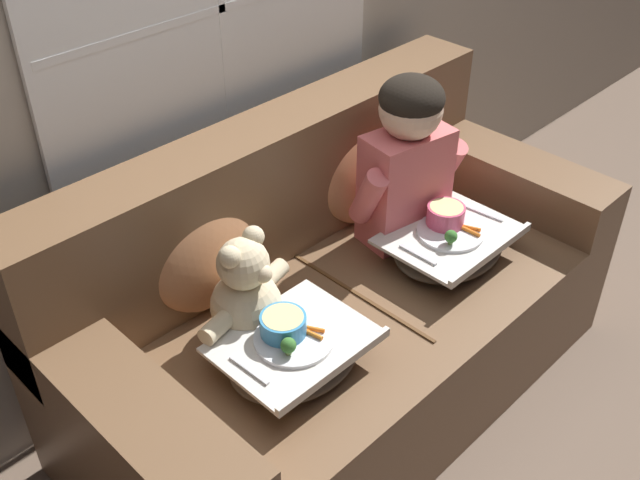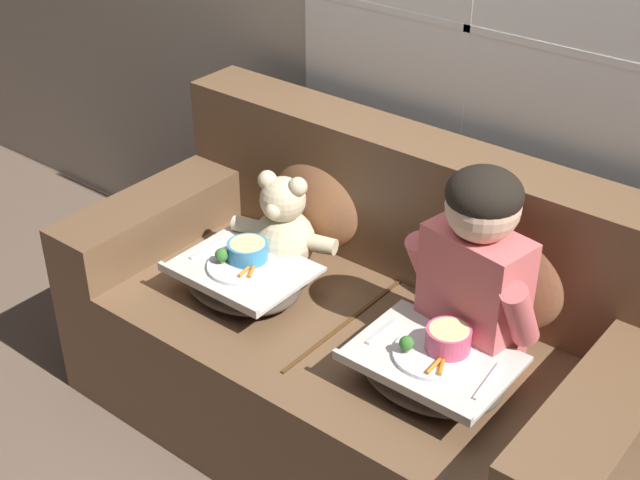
# 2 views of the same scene
# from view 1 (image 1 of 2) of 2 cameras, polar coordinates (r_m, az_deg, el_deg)

# --- Properties ---
(ground_plane) EXTENTS (14.00, 14.00, 0.00)m
(ground_plane) POSITION_cam_1_polar(r_m,az_deg,el_deg) (2.73, 1.90, -11.38)
(ground_plane) COLOR brown
(couch) EXTENTS (1.86, 0.92, 0.94)m
(couch) POSITION_cam_1_polar(r_m,az_deg,el_deg) (2.52, 1.02, -5.39)
(couch) COLOR brown
(couch) RESTS_ON ground_plane
(throw_pillow_behind_child) EXTENTS (0.43, 0.21, 0.45)m
(throw_pillow_behind_child) POSITION_cam_1_polar(r_m,az_deg,el_deg) (2.65, 3.26, 5.81)
(throw_pillow_behind_child) COLOR #B2754C
(throw_pillow_behind_child) RESTS_ON couch
(throw_pillow_behind_teddy) EXTENTS (0.39, 0.19, 0.40)m
(throw_pillow_behind_teddy) POSITION_cam_1_polar(r_m,az_deg,el_deg) (2.25, -8.98, -0.76)
(throw_pillow_behind_teddy) COLOR #B2754C
(throw_pillow_behind_teddy) RESTS_ON couch
(child_figure) EXTENTS (0.44, 0.23, 0.59)m
(child_figure) POSITION_cam_1_polar(r_m,az_deg,el_deg) (2.48, 6.70, 6.61)
(child_figure) COLOR #DB6666
(child_figure) RESTS_ON couch
(teddy_bear) EXTENTS (0.38, 0.27, 0.35)m
(teddy_bear) POSITION_cam_1_polar(r_m,az_deg,el_deg) (2.16, -5.60, -4.15)
(teddy_bear) COLOR beige
(teddy_bear) RESTS_ON couch
(lap_tray_child) EXTENTS (0.44, 0.34, 0.18)m
(lap_tray_child) POSITION_cam_1_polar(r_m,az_deg,el_deg) (2.53, 9.79, -0.23)
(lap_tray_child) COLOR #473D33
(lap_tray_child) RESTS_ON child_figure
(lap_tray_teddy) EXTENTS (0.42, 0.33, 0.17)m
(lap_tray_teddy) POSITION_cam_1_polar(r_m,az_deg,el_deg) (2.11, -2.00, -8.44)
(lap_tray_teddy) COLOR #473D33
(lap_tray_teddy) RESTS_ON teddy_bear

